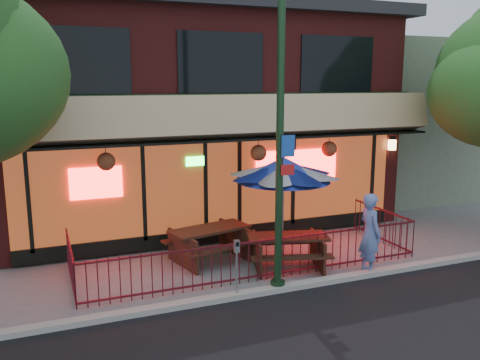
{
  "coord_description": "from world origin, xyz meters",
  "views": [
    {
      "loc": [
        -4.68,
        -9.87,
        4.53
      ],
      "look_at": [
        0.07,
        2.0,
        2.02
      ],
      "focal_mm": 38.0,
      "sensor_mm": 36.0,
      "label": 1
    }
  ],
  "objects_px": {
    "picnic_table_left": "(210,239)",
    "pedestrian": "(370,233)",
    "patio_umbrella": "(283,169)",
    "street_light": "(280,148)",
    "parking_meter_near": "(237,259)",
    "picnic_table_right": "(288,247)"
  },
  "relations": [
    {
      "from": "picnic_table_left",
      "to": "pedestrian",
      "type": "xyz_separation_m",
      "value": [
        3.27,
        -2.2,
        0.41
      ]
    },
    {
      "from": "street_light",
      "to": "parking_meter_near",
      "type": "xyz_separation_m",
      "value": [
        -1.0,
        -0.08,
        -2.28
      ]
    },
    {
      "from": "patio_umbrella",
      "to": "picnic_table_left",
      "type": "bearing_deg",
      "value": 166.65
    },
    {
      "from": "pedestrian",
      "to": "parking_meter_near",
      "type": "xyz_separation_m",
      "value": [
        -3.47,
        -0.19,
        -0.11
      ]
    },
    {
      "from": "patio_umbrella",
      "to": "parking_meter_near",
      "type": "relative_size",
      "value": 2.13
    },
    {
      "from": "street_light",
      "to": "picnic_table_left",
      "type": "height_order",
      "value": "street_light"
    },
    {
      "from": "picnic_table_left",
      "to": "parking_meter_near",
      "type": "relative_size",
      "value": 1.81
    },
    {
      "from": "street_light",
      "to": "parking_meter_near",
      "type": "distance_m",
      "value": 2.5
    },
    {
      "from": "picnic_table_left",
      "to": "parking_meter_near",
      "type": "height_order",
      "value": "parking_meter_near"
    },
    {
      "from": "pedestrian",
      "to": "parking_meter_near",
      "type": "distance_m",
      "value": 3.48
    },
    {
      "from": "picnic_table_right",
      "to": "pedestrian",
      "type": "relative_size",
      "value": 1.17
    },
    {
      "from": "pedestrian",
      "to": "parking_meter_near",
      "type": "bearing_deg",
      "value": 95.67
    },
    {
      "from": "patio_umbrella",
      "to": "street_light",
      "type": "bearing_deg",
      "value": -118.91
    },
    {
      "from": "street_light",
      "to": "picnic_table_right",
      "type": "relative_size",
      "value": 3.08
    },
    {
      "from": "picnic_table_left",
      "to": "patio_umbrella",
      "type": "xyz_separation_m",
      "value": [
        1.84,
        -0.44,
        1.76
      ]
    },
    {
      "from": "pedestrian",
      "to": "parking_meter_near",
      "type": "height_order",
      "value": "pedestrian"
    },
    {
      "from": "picnic_table_left",
      "to": "patio_umbrella",
      "type": "relative_size",
      "value": 0.85
    },
    {
      "from": "picnic_table_left",
      "to": "picnic_table_right",
      "type": "bearing_deg",
      "value": -37.23
    },
    {
      "from": "picnic_table_left",
      "to": "patio_umbrella",
      "type": "distance_m",
      "value": 2.59
    },
    {
      "from": "picnic_table_right",
      "to": "patio_umbrella",
      "type": "xyz_separation_m",
      "value": [
        0.24,
        0.78,
        1.78
      ]
    },
    {
      "from": "pedestrian",
      "to": "picnic_table_right",
      "type": "bearing_deg",
      "value": 61.89
    },
    {
      "from": "street_light",
      "to": "picnic_table_right",
      "type": "height_order",
      "value": "street_light"
    }
  ]
}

